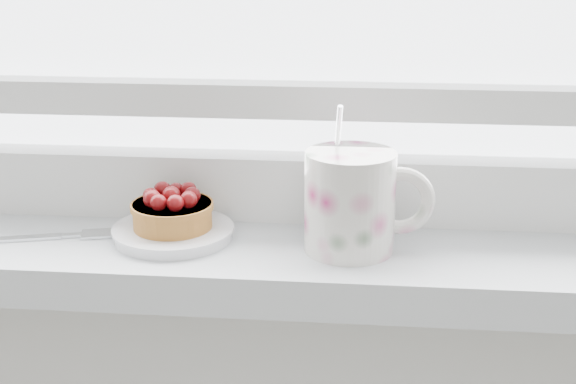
# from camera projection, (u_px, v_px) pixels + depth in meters

# --- Properties ---
(saucer) EXTENTS (0.12, 0.12, 0.01)m
(saucer) POSITION_uv_depth(u_px,v_px,m) (173.00, 233.00, 0.82)
(saucer) COLOR white
(saucer) RESTS_ON windowsill
(raspberry_tart) EXTENTS (0.08, 0.08, 0.04)m
(raspberry_tart) POSITION_uv_depth(u_px,v_px,m) (172.00, 210.00, 0.81)
(raspberry_tart) COLOR #965A20
(raspberry_tart) RESTS_ON saucer
(floral_mug) EXTENTS (0.13, 0.09, 0.14)m
(floral_mug) POSITION_uv_depth(u_px,v_px,m) (353.00, 200.00, 0.77)
(floral_mug) COLOR silver
(floral_mug) RESTS_ON windowsill
(fork) EXTENTS (0.19, 0.07, 0.00)m
(fork) POSITION_uv_depth(u_px,v_px,m) (45.00, 237.00, 0.82)
(fork) COLOR silver
(fork) RESTS_ON windowsill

